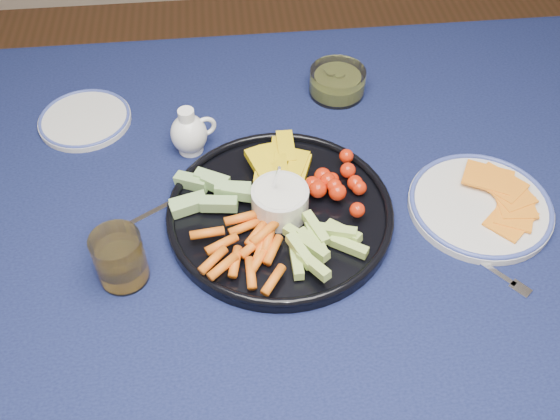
{
  "coord_description": "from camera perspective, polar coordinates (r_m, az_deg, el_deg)",
  "views": [
    {
      "loc": [
        -0.11,
        -0.67,
        1.52
      ],
      "look_at": [
        -0.04,
        -0.01,
        0.77
      ],
      "focal_mm": 40.0,
      "sensor_mm": 36.0,
      "label": 1
    }
  ],
  "objects": [
    {
      "name": "fork_left",
      "position": [
        1.05,
        -10.88,
        0.14
      ],
      "size": [
        0.14,
        0.09,
        0.0
      ],
      "color": "silver",
      "rests_on": "dining_table"
    },
    {
      "name": "crudite_platter",
      "position": [
        1.01,
        -0.15,
        0.05
      ],
      "size": [
        0.37,
        0.37,
        0.12
      ],
      "color": "black",
      "rests_on": "dining_table"
    },
    {
      "name": "creamer_pitcher",
      "position": [
        1.12,
        -8.28,
        6.97
      ],
      "size": [
        0.08,
        0.07,
        0.09
      ],
      "color": "white",
      "rests_on": "dining_table"
    },
    {
      "name": "juice_tumbler",
      "position": [
        0.95,
        -14.37,
        -4.5
      ],
      "size": [
        0.08,
        0.08,
        0.09
      ],
      "color": "white",
      "rests_on": "dining_table"
    },
    {
      "name": "cheese_plate",
      "position": [
        1.08,
        17.88,
        0.53
      ],
      "size": [
        0.24,
        0.24,
        0.03
      ],
      "color": "silver",
      "rests_on": "dining_table"
    },
    {
      "name": "dining_table",
      "position": [
        1.1,
        1.93,
        -3.27
      ],
      "size": [
        1.67,
        1.07,
        0.75
      ],
      "color": "#482C18",
      "rests_on": "ground"
    },
    {
      "name": "fork_right",
      "position": [
        1.01,
        19.0,
        -5.35
      ],
      "size": [
        0.1,
        0.12,
        0.0
      ],
      "color": "silver",
      "rests_on": "dining_table"
    },
    {
      "name": "pickle_bowl",
      "position": [
        1.26,
        5.25,
        11.49
      ],
      "size": [
        0.11,
        0.11,
        0.05
      ],
      "color": "white",
      "rests_on": "dining_table"
    },
    {
      "name": "side_plate_extra",
      "position": [
        1.25,
        -17.41,
        7.94
      ],
      "size": [
        0.17,
        0.17,
        0.01
      ],
      "color": "silver",
      "rests_on": "dining_table"
    }
  ]
}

